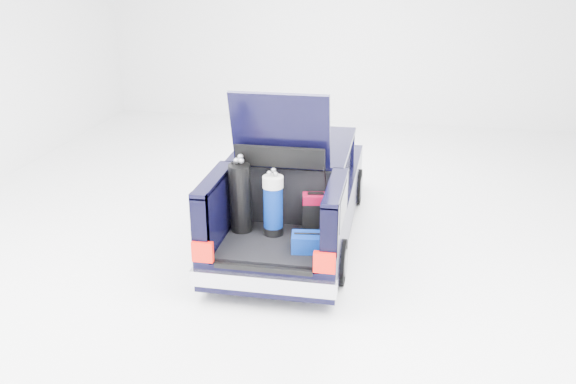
% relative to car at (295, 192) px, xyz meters
% --- Properties ---
extents(ground, '(14.00, 14.00, 0.00)m').
position_rel_car_xyz_m(ground, '(0.00, -0.11, -0.67)').
color(ground, white).
rests_on(ground, ground).
extents(car, '(1.87, 4.65, 2.47)m').
position_rel_car_xyz_m(car, '(0.00, 0.00, 0.00)').
color(car, black).
rests_on(car, ground).
extents(red_suitcase, '(0.37, 0.27, 0.56)m').
position_rel_car_xyz_m(red_suitcase, '(0.48, -1.19, 0.19)').
color(red_suitcase, maroon).
rests_on(red_suitcase, car).
extents(black_golf_bag, '(0.36, 0.38, 1.04)m').
position_rel_car_xyz_m(black_golf_bag, '(-0.50, -1.33, 0.40)').
color(black_golf_bag, black).
rests_on(black_golf_bag, car).
extents(blue_golf_bag, '(0.33, 0.33, 0.91)m').
position_rel_car_xyz_m(blue_golf_bag, '(-0.06, -1.36, 0.34)').
color(blue_golf_bag, black).
rests_on(blue_golf_bag, car).
extents(blue_duffel, '(0.49, 0.35, 0.24)m').
position_rel_car_xyz_m(blue_duffel, '(0.49, -1.75, 0.04)').
color(blue_duffel, navy).
rests_on(blue_duffel, car).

